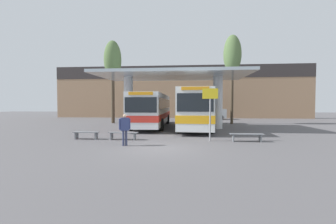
{
  "coord_description": "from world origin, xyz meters",
  "views": [
    {
      "loc": [
        1.5,
        -10.89,
        2.17
      ],
      "look_at": [
        0.0,
        5.05,
        1.6
      ],
      "focal_mm": 24.0,
      "sensor_mm": 36.0,
      "label": 1
    }
  ],
  "objects_px": {
    "waiting_bench_near_pillar": "(123,134)",
    "parked_car_street": "(210,112)",
    "transit_bus_left_bay": "(152,109)",
    "poplar_tree_behind_right": "(232,56)",
    "waiting_bench_mid_platform": "(247,136)",
    "waiting_bench_far_platform": "(86,134)",
    "pedestrian_waiting": "(125,127)",
    "info_sign_platform": "(210,104)",
    "poplar_tree_behind_left": "(113,61)",
    "transit_bus_center_bay": "(196,108)"
  },
  "relations": [
    {
      "from": "waiting_bench_near_pillar",
      "to": "parked_car_street",
      "type": "bearing_deg",
      "value": 69.63
    },
    {
      "from": "transit_bus_left_bay",
      "to": "poplar_tree_behind_right",
      "type": "bearing_deg",
      "value": -157.06
    },
    {
      "from": "waiting_bench_mid_platform",
      "to": "waiting_bench_far_platform",
      "type": "height_order",
      "value": "same"
    },
    {
      "from": "waiting_bench_far_platform",
      "to": "pedestrian_waiting",
      "type": "distance_m",
      "value": 3.6
    },
    {
      "from": "waiting_bench_mid_platform",
      "to": "info_sign_platform",
      "type": "xyz_separation_m",
      "value": [
        -2.09,
        -0.0,
        1.84
      ]
    },
    {
      "from": "poplar_tree_behind_left",
      "to": "poplar_tree_behind_right",
      "type": "height_order",
      "value": "poplar_tree_behind_right"
    },
    {
      "from": "waiting_bench_far_platform",
      "to": "info_sign_platform",
      "type": "xyz_separation_m",
      "value": [
        7.54,
        -0.0,
        1.85
      ]
    },
    {
      "from": "waiting_bench_near_pillar",
      "to": "waiting_bench_far_platform",
      "type": "distance_m",
      "value": 2.33
    },
    {
      "from": "poplar_tree_behind_left",
      "to": "parked_car_street",
      "type": "bearing_deg",
      "value": 32.1
    },
    {
      "from": "info_sign_platform",
      "to": "poplar_tree_behind_right",
      "type": "distance_m",
      "value": 13.24
    },
    {
      "from": "transit_bus_left_bay",
      "to": "info_sign_platform",
      "type": "xyz_separation_m",
      "value": [
        4.74,
        -8.09,
        0.47
      ]
    },
    {
      "from": "waiting_bench_far_platform",
      "to": "pedestrian_waiting",
      "type": "relative_size",
      "value": 0.97
    },
    {
      "from": "transit_bus_center_bay",
      "to": "waiting_bench_mid_platform",
      "type": "xyz_separation_m",
      "value": [
        2.72,
        -7.02,
        -1.5
      ]
    },
    {
      "from": "waiting_bench_mid_platform",
      "to": "parked_car_street",
      "type": "bearing_deg",
      "value": 90.91
    },
    {
      "from": "waiting_bench_far_platform",
      "to": "poplar_tree_behind_right",
      "type": "xyz_separation_m",
      "value": [
        10.96,
        11.69,
        7.04
      ]
    },
    {
      "from": "poplar_tree_behind_left",
      "to": "parked_car_street",
      "type": "distance_m",
      "value": 14.96
    },
    {
      "from": "info_sign_platform",
      "to": "waiting_bench_far_platform",
      "type": "bearing_deg",
      "value": 179.97
    },
    {
      "from": "transit_bus_center_bay",
      "to": "poplar_tree_behind_right",
      "type": "bearing_deg",
      "value": -128.77
    },
    {
      "from": "waiting_bench_mid_platform",
      "to": "poplar_tree_behind_right",
      "type": "xyz_separation_m",
      "value": [
        1.33,
        11.69,
        7.03
      ]
    },
    {
      "from": "transit_bus_left_bay",
      "to": "waiting_bench_near_pillar",
      "type": "distance_m",
      "value": 8.21
    },
    {
      "from": "waiting_bench_near_pillar",
      "to": "waiting_bench_mid_platform",
      "type": "distance_m",
      "value": 7.3
    },
    {
      "from": "waiting_bench_near_pillar",
      "to": "waiting_bench_far_platform",
      "type": "xyz_separation_m",
      "value": [
        -2.33,
        -0.0,
        -0.01
      ]
    },
    {
      "from": "pedestrian_waiting",
      "to": "poplar_tree_behind_right",
      "type": "bearing_deg",
      "value": 32.08
    },
    {
      "from": "waiting_bench_near_pillar",
      "to": "poplar_tree_behind_right",
      "type": "distance_m",
      "value": 16.14
    },
    {
      "from": "info_sign_platform",
      "to": "parked_car_street",
      "type": "bearing_deg",
      "value": 84.56
    },
    {
      "from": "waiting_bench_far_platform",
      "to": "poplar_tree_behind_left",
      "type": "height_order",
      "value": "poplar_tree_behind_left"
    },
    {
      "from": "transit_bus_left_bay",
      "to": "info_sign_platform",
      "type": "bearing_deg",
      "value": 119.49
    },
    {
      "from": "waiting_bench_near_pillar",
      "to": "info_sign_platform",
      "type": "distance_m",
      "value": 5.53
    },
    {
      "from": "waiting_bench_far_platform",
      "to": "parked_car_street",
      "type": "xyz_separation_m",
      "value": [
        9.33,
        18.86,
        0.71
      ]
    },
    {
      "from": "transit_bus_center_bay",
      "to": "pedestrian_waiting",
      "type": "height_order",
      "value": "transit_bus_center_bay"
    },
    {
      "from": "transit_bus_left_bay",
      "to": "parked_car_street",
      "type": "xyz_separation_m",
      "value": [
        6.54,
        10.77,
        -0.68
      ]
    },
    {
      "from": "transit_bus_left_bay",
      "to": "pedestrian_waiting",
      "type": "relative_size",
      "value": 6.91
    },
    {
      "from": "waiting_bench_mid_platform",
      "to": "waiting_bench_far_platform",
      "type": "bearing_deg",
      "value": -180.0
    },
    {
      "from": "pedestrian_waiting",
      "to": "parked_car_street",
      "type": "distance_m",
      "value": 21.71
    },
    {
      "from": "pedestrian_waiting",
      "to": "poplar_tree_behind_right",
      "type": "height_order",
      "value": "poplar_tree_behind_right"
    },
    {
      "from": "waiting_bench_near_pillar",
      "to": "pedestrian_waiting",
      "type": "height_order",
      "value": "pedestrian_waiting"
    },
    {
      "from": "pedestrian_waiting",
      "to": "waiting_bench_near_pillar",
      "type": "bearing_deg",
      "value": 81.47
    },
    {
      "from": "transit_bus_center_bay",
      "to": "parked_car_street",
      "type": "distance_m",
      "value": 12.11
    },
    {
      "from": "info_sign_platform",
      "to": "pedestrian_waiting",
      "type": "relative_size",
      "value": 1.88
    },
    {
      "from": "transit_bus_left_bay",
      "to": "info_sign_platform",
      "type": "height_order",
      "value": "info_sign_platform"
    },
    {
      "from": "transit_bus_center_bay",
      "to": "waiting_bench_far_platform",
      "type": "distance_m",
      "value": 9.97
    },
    {
      "from": "waiting_bench_far_platform",
      "to": "poplar_tree_behind_left",
      "type": "distance_m",
      "value": 13.53
    },
    {
      "from": "waiting_bench_near_pillar",
      "to": "poplar_tree_behind_right",
      "type": "bearing_deg",
      "value": 53.57
    },
    {
      "from": "poplar_tree_behind_right",
      "to": "info_sign_platform",
      "type": "bearing_deg",
      "value": -106.3
    },
    {
      "from": "pedestrian_waiting",
      "to": "waiting_bench_far_platform",
      "type": "bearing_deg",
      "value": 119.95
    },
    {
      "from": "waiting_bench_mid_platform",
      "to": "waiting_bench_far_platform",
      "type": "distance_m",
      "value": 9.63
    },
    {
      "from": "poplar_tree_behind_right",
      "to": "parked_car_street",
      "type": "xyz_separation_m",
      "value": [
        -1.62,
        7.17,
        -6.33
      ]
    },
    {
      "from": "transit_bus_left_bay",
      "to": "pedestrian_waiting",
      "type": "xyz_separation_m",
      "value": [
        0.19,
        -9.99,
        -0.72
      ]
    },
    {
      "from": "info_sign_platform",
      "to": "poplar_tree_behind_left",
      "type": "height_order",
      "value": "poplar_tree_behind_left"
    },
    {
      "from": "transit_bus_center_bay",
      "to": "parked_car_street",
      "type": "relative_size",
      "value": 2.66
    }
  ]
}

